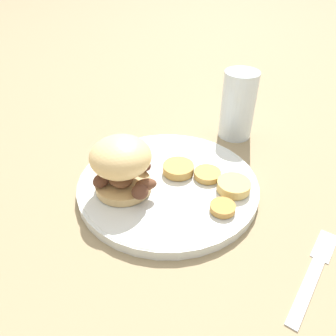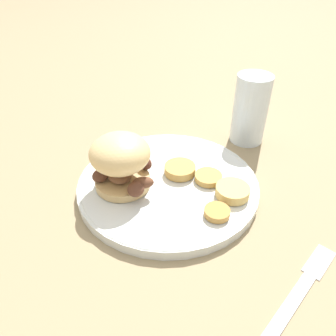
{
  "view_description": "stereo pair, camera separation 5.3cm",
  "coord_description": "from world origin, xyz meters",
  "px_view_note": "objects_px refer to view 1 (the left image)",
  "views": [
    {
      "loc": [
        -0.41,
        0.12,
        0.36
      ],
      "look_at": [
        0.0,
        0.0,
        0.04
      ],
      "focal_mm": 35.0,
      "sensor_mm": 36.0,
      "label": 1
    },
    {
      "loc": [
        -0.42,
        0.07,
        0.36
      ],
      "look_at": [
        0.0,
        0.0,
        0.04
      ],
      "focal_mm": 35.0,
      "sensor_mm": 36.0,
      "label": 2
    }
  ],
  "objects_px": {
    "fork": "(314,272)",
    "drinking_glass": "(238,105)",
    "dinner_plate": "(168,184)",
    "sandwich": "(122,165)"
  },
  "relations": [
    {
      "from": "fork",
      "to": "drinking_glass",
      "type": "height_order",
      "value": "drinking_glass"
    },
    {
      "from": "dinner_plate",
      "to": "drinking_glass",
      "type": "xyz_separation_m",
      "value": [
        0.13,
        -0.19,
        0.06
      ]
    },
    {
      "from": "fork",
      "to": "drinking_glass",
      "type": "xyz_separation_m",
      "value": [
        0.34,
        -0.05,
        0.07
      ]
    },
    {
      "from": "dinner_plate",
      "to": "fork",
      "type": "height_order",
      "value": "dinner_plate"
    },
    {
      "from": "fork",
      "to": "dinner_plate",
      "type": "bearing_deg",
      "value": 31.57
    },
    {
      "from": "dinner_plate",
      "to": "sandwich",
      "type": "bearing_deg",
      "value": 90.83
    },
    {
      "from": "sandwich",
      "to": "drinking_glass",
      "type": "height_order",
      "value": "drinking_glass"
    },
    {
      "from": "dinner_plate",
      "to": "fork",
      "type": "bearing_deg",
      "value": -148.43
    },
    {
      "from": "sandwich",
      "to": "fork",
      "type": "relative_size",
      "value": 0.73
    },
    {
      "from": "dinner_plate",
      "to": "drinking_glass",
      "type": "distance_m",
      "value": 0.23
    }
  ]
}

